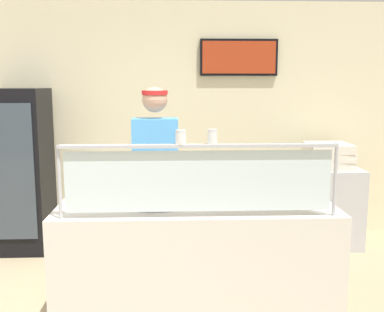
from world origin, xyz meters
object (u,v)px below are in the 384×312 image
Objects in this scene: pepper_flake_shaker at (212,138)px; worker_figure at (156,177)px; pizza_server at (154,200)px; pizza_box_stack at (328,156)px; pizza_tray at (155,202)px; parmesan_shaker at (181,138)px; drink_fridge at (18,170)px.

worker_figure reaches higher than pepper_flake_shaker.
pizza_box_stack is (1.82, 1.74, 0.02)m from pizza_server.
pizza_tray is at bearing 138.67° from pepper_flake_shaker.
pizza_server is 0.58× the size of pizza_box_stack.
pizza_box_stack is at bearing 29.50° from worker_figure.
pepper_flake_shaker is at bearing -69.11° from worker_figure.
parmesan_shaker is at bearing -128.77° from pizza_box_stack.
pepper_flake_shaker is 1.17m from worker_figure.
pepper_flake_shaker is at bearing -41.33° from pizza_tray.
worker_figure is at bearing 90.77° from pizza_server.
pizza_tray is 2.50m from pizza_box_stack.
pepper_flake_shaker is (0.37, -0.32, 0.49)m from pizza_tray.
pizza_box_stack is at bearing -0.75° from drink_fridge.
pizza_server reaches higher than pizza_tray.
pizza_server is 0.67m from pepper_flake_shaker.
pepper_flake_shaker is 0.19× the size of pizza_box_stack.
pizza_box_stack is at bearing 51.23° from parmesan_shaker.
pepper_flake_shaker is 2.88m from drink_fridge.
drink_fridge is 3.60× the size of pizza_box_stack.
pepper_flake_shaker is at bearing -125.28° from pizza_box_stack.
pizza_server is 0.16× the size of drink_fridge.
parmesan_shaker reaches higher than pizza_server.
pizza_server is 0.59m from parmesan_shaker.
pizza_tray is 0.26× the size of drink_fridge.
pizza_tray is at bearing -88.60° from worker_figure.
pizza_server is at bearing -136.33° from pizza_box_stack.
pizza_tray is 4.95× the size of parmesan_shaker.
parmesan_shaker is at bearing -59.00° from pizza_server.
parmesan_shaker is at bearing -50.86° from drink_fridge.
drink_fridge is at bearing 144.43° from worker_figure.
drink_fridge reaches higher than pepper_flake_shaker.
pepper_flake_shaker is (0.20, 0.00, 0.00)m from parmesan_shaker.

